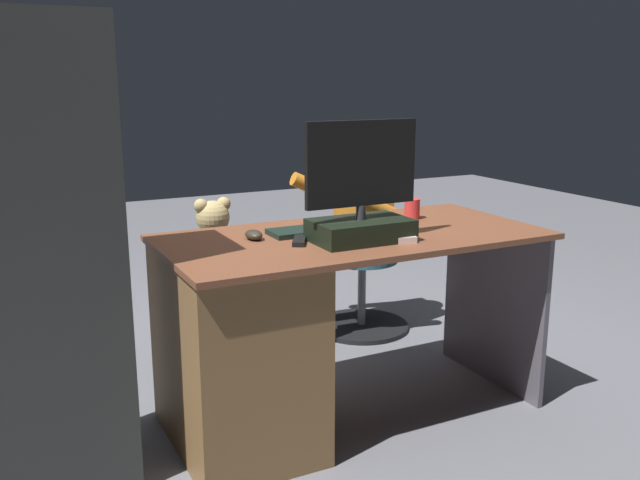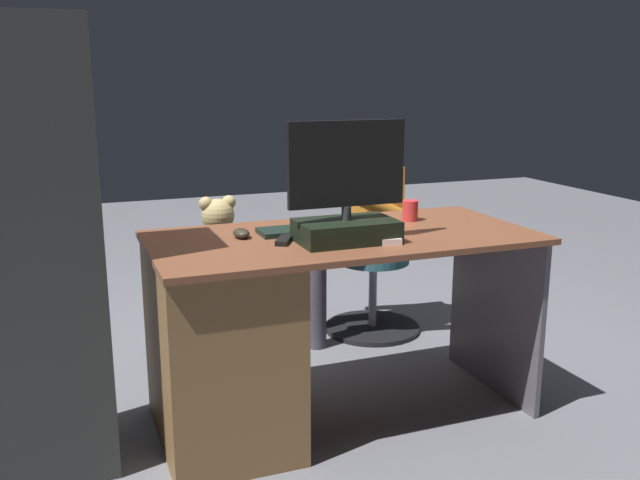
{
  "view_description": "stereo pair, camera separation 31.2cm",
  "coord_description": "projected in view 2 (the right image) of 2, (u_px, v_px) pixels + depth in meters",
  "views": [
    {
      "loc": [
        1.31,
        2.69,
        1.36
      ],
      "look_at": [
        -0.07,
        -0.02,
        0.64
      ],
      "focal_mm": 38.92,
      "sensor_mm": 36.0,
      "label": 1
    },
    {
      "loc": [
        1.02,
        2.82,
        1.36
      ],
      "look_at": [
        -0.07,
        -0.02,
        0.64
      ],
      "focal_mm": 38.92,
      "sensor_mm": 36.0,
      "label": 2
    }
  ],
  "objects": [
    {
      "name": "computer_mouse",
      "position": [
        241.0,
        233.0,
        2.63
      ],
      "size": [
        0.06,
        0.1,
        0.04
      ],
      "primitive_type": "ellipsoid",
      "color": "#2F291E",
      "rests_on": "desk"
    },
    {
      "name": "equipment_rack",
      "position": [
        33.0,
        256.0,
        2.31
      ],
      "size": [
        0.44,
        0.36,
        1.55
      ],
      "primitive_type": "cube",
      "color": "#2C2E2C",
      "rests_on": "ground_plane"
    },
    {
      "name": "teddy_bear",
      "position": [
        218.0,
        237.0,
        3.32
      ],
      "size": [
        0.25,
        0.26,
        0.36
      ],
      "color": "tan",
      "rests_on": "office_chair_teddy"
    },
    {
      "name": "ground_plane",
      "position": [
        308.0,
        375.0,
        3.23
      ],
      "size": [
        10.0,
        10.0,
        0.0
      ],
      "primitive_type": "plane",
      "color": "slate"
    },
    {
      "name": "notebook_binder",
      "position": [
        365.0,
        234.0,
        2.64
      ],
      "size": [
        0.29,
        0.34,
        0.02
      ],
      "primitive_type": "cube",
      "rotation": [
        0.0,
        0.0,
        -0.24
      ],
      "color": "silver",
      "rests_on": "desk"
    },
    {
      "name": "cup",
      "position": [
        410.0,
        211.0,
        2.94
      ],
      "size": [
        0.07,
        0.07,
        0.09
      ],
      "primitive_type": "cylinder",
      "color": "red",
      "rests_on": "desk"
    },
    {
      "name": "office_chair_teddy",
      "position": [
        221.0,
        308.0,
        3.39
      ],
      "size": [
        0.48,
        0.48,
        0.45
      ],
      "color": "black",
      "rests_on": "ground_plane"
    },
    {
      "name": "tv_remote",
      "position": [
        285.0,
        240.0,
        2.57
      ],
      "size": [
        0.11,
        0.15,
        0.02
      ],
      "primitive_type": "cube",
      "rotation": [
        0.0,
        0.0,
        -0.5
      ],
      "color": "black",
      "rests_on": "desk"
    },
    {
      "name": "visitor_chair",
      "position": [
        373.0,
        288.0,
        3.75
      ],
      "size": [
        0.52,
        0.52,
        0.45
      ],
      "color": "black",
      "rests_on": "ground_plane"
    },
    {
      "name": "desk",
      "position": [
        246.0,
        334.0,
        2.63
      ],
      "size": [
        1.49,
        0.73,
        0.76
      ],
      "color": "brown",
      "rests_on": "ground_plane"
    },
    {
      "name": "keyboard",
      "position": [
        311.0,
        229.0,
        2.74
      ],
      "size": [
        0.42,
        0.14,
        0.02
      ],
      "primitive_type": "cube",
      "color": "black",
      "rests_on": "desk"
    },
    {
      "name": "person",
      "position": [
        360.0,
        214.0,
        3.62
      ],
      "size": [
        0.54,
        0.5,
        1.11
      ],
      "color": "#C2701E",
      "rests_on": "ground_plane"
    },
    {
      "name": "monitor",
      "position": [
        346.0,
        207.0,
        2.55
      ],
      "size": [
        0.45,
        0.23,
        0.45
      ],
      "color": "black",
      "rests_on": "desk"
    }
  ]
}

